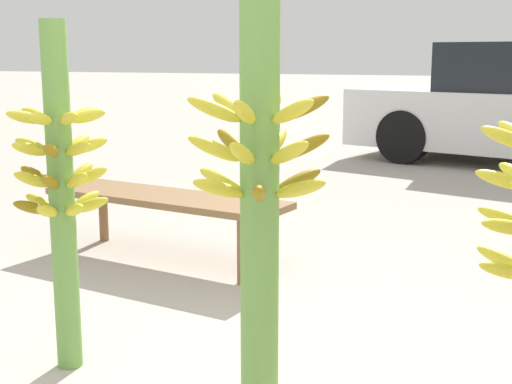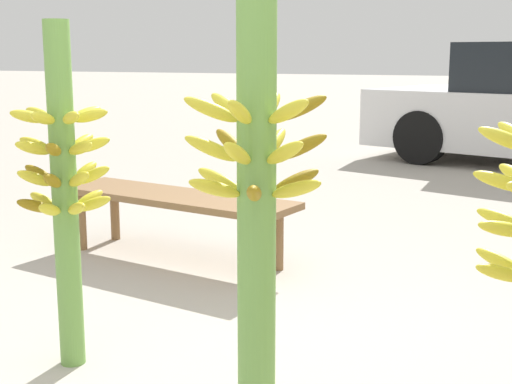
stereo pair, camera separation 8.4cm
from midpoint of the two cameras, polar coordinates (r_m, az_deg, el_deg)
The scene contains 3 objects.
banana_stalk_left at distance 2.84m, azimuth -16.15°, elevation 0.43°, with size 0.37×0.38×1.36m.
banana_stalk_center at distance 2.28m, azimuth -0.76°, elevation -0.49°, with size 0.48×0.47×1.47m.
market_bench at distance 4.31m, azimuth -7.85°, elevation -0.90°, with size 1.61×0.69×0.41m.
Camera 1 is at (0.77, -2.01, 1.23)m, focal length 50.00 mm.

